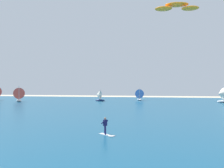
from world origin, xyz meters
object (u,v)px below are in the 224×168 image
Objects in this scene: kite at (177,7)px; kitesurfer at (106,129)px; sailboat_anchored_offshore at (139,95)px; sailboat_far_left at (19,94)px; sailboat_near_shore at (222,95)px; sailboat_heeled_over at (99,96)px.

kitesurfer is at bearing -136.50° from kite.
sailboat_far_left is at bearing -161.02° from sailboat_anchored_offshore.
sailboat_near_shore is (23.49, -6.99, 0.30)m from sailboat_anchored_offshore.
sailboat_heeled_over is (-12.24, -5.82, -0.19)m from sailboat_anchored_offshore.
sailboat_heeled_over is (-12.38, 49.14, 1.08)m from kitesurfer.
sailboat_anchored_offshore is 0.86× the size of sailboat_near_shore.
sailboat_anchored_offshore is 24.51m from sailboat_near_shore.
sailboat_near_shore is at bearing 64.04° from kitesurfer.
sailboat_far_left is 24.20m from sailboat_heeled_over.
sailboat_near_shore is at bearing 5.07° from sailboat_far_left.
sailboat_far_left is at bearing 140.15° from kite.
kite is 1.13× the size of sailboat_near_shore.
kitesurfer is at bearing -75.86° from sailboat_heeled_over.
kite reaches higher than kitesurfer.
sailboat_far_left is at bearing -174.93° from sailboat_near_shore.
sailboat_heeled_over is at bearing 114.91° from kite.
sailboat_anchored_offshore is at bearing 90.14° from kitesurfer.
sailboat_near_shore is at bearing -1.88° from sailboat_heeled_over.
sailboat_anchored_offshore is 37.61m from sailboat_far_left.
sailboat_far_left is (-35.57, -12.23, 0.28)m from sailboat_anchored_offshore.
sailboat_anchored_offshore is 1.11× the size of sailboat_heeled_over.
kite is (7.25, 6.88, 13.65)m from kitesurfer.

